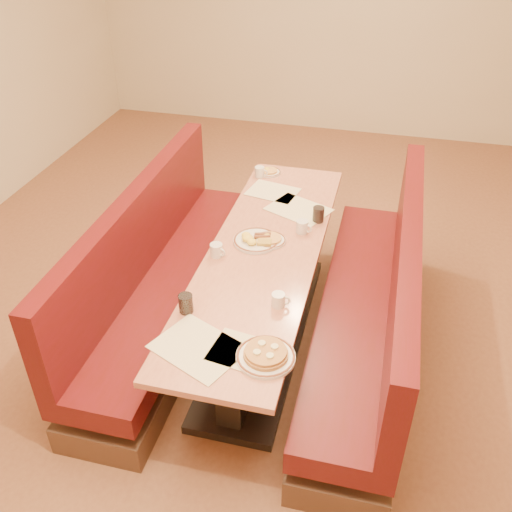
% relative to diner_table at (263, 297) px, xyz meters
% --- Properties ---
extents(ground, '(8.00, 8.00, 0.00)m').
position_rel_diner_table_xyz_m(ground, '(0.00, 0.00, -0.37)').
color(ground, '#9E6647').
rests_on(ground, ground).
extents(room_envelope, '(6.04, 8.04, 2.82)m').
position_rel_diner_table_xyz_m(room_envelope, '(0.00, 0.00, 1.56)').
color(room_envelope, beige).
rests_on(room_envelope, ground).
extents(diner_table, '(0.70, 2.50, 0.75)m').
position_rel_diner_table_xyz_m(diner_table, '(0.00, 0.00, 0.00)').
color(diner_table, black).
rests_on(diner_table, ground).
extents(booth_left, '(0.55, 2.50, 1.05)m').
position_rel_diner_table_xyz_m(booth_left, '(-0.73, 0.00, -0.01)').
color(booth_left, '#4C3326').
rests_on(booth_left, ground).
extents(booth_right, '(0.55, 2.50, 1.05)m').
position_rel_diner_table_xyz_m(booth_right, '(0.73, 0.00, -0.01)').
color(booth_right, '#4C3326').
rests_on(booth_right, ground).
extents(placemat_near_left, '(0.54, 0.49, 0.00)m').
position_rel_diner_table_xyz_m(placemat_near_left, '(-0.12, -0.95, 0.38)').
color(placemat_near_left, beige).
rests_on(placemat_near_left, diner_table).
extents(placemat_near_right, '(0.38, 0.31, 0.00)m').
position_rel_diner_table_xyz_m(placemat_near_right, '(0.12, -0.92, 0.38)').
color(placemat_near_right, beige).
rests_on(placemat_near_right, diner_table).
extents(placemat_far_left, '(0.41, 0.34, 0.00)m').
position_rel_diner_table_xyz_m(placemat_far_left, '(-0.12, 0.79, 0.38)').
color(placemat_far_left, beige).
rests_on(placemat_far_left, diner_table).
extents(placemat_far_right, '(0.51, 0.46, 0.00)m').
position_rel_diner_table_xyz_m(placemat_far_right, '(0.12, 0.58, 0.38)').
color(placemat_far_right, beige).
rests_on(placemat_far_right, diner_table).
extents(pancake_plate, '(0.30, 0.30, 0.07)m').
position_rel_diner_table_xyz_m(pancake_plate, '(0.23, -0.94, 0.40)').
color(pancake_plate, silver).
rests_on(pancake_plate, diner_table).
extents(eggs_plate, '(0.30, 0.30, 0.06)m').
position_rel_diner_table_xyz_m(eggs_plate, '(-0.08, 0.09, 0.39)').
color(eggs_plate, silver).
rests_on(eggs_plate, diner_table).
extents(extra_plate_mid, '(0.21, 0.21, 0.04)m').
position_rel_diner_table_xyz_m(extra_plate_mid, '(0.01, 0.12, 0.39)').
color(extra_plate_mid, silver).
rests_on(extra_plate_mid, diner_table).
extents(extra_plate_far, '(0.19, 0.19, 0.04)m').
position_rel_diner_table_xyz_m(extra_plate_far, '(-0.22, 1.10, 0.39)').
color(extra_plate_far, silver).
rests_on(extra_plate_far, diner_table).
extents(coffee_mug_a, '(0.11, 0.08, 0.08)m').
position_rel_diner_table_xyz_m(coffee_mug_a, '(0.21, -0.51, 0.42)').
color(coffee_mug_a, silver).
rests_on(coffee_mug_a, diner_table).
extents(coffee_mug_b, '(0.11, 0.08, 0.09)m').
position_rel_diner_table_xyz_m(coffee_mug_b, '(-0.28, -0.12, 0.42)').
color(coffee_mug_b, silver).
rests_on(coffee_mug_b, diner_table).
extents(coffee_mug_c, '(0.11, 0.08, 0.09)m').
position_rel_diner_table_xyz_m(coffee_mug_c, '(0.20, 0.28, 0.42)').
color(coffee_mug_c, silver).
rests_on(coffee_mug_c, diner_table).
extents(coffee_mug_d, '(0.11, 0.08, 0.08)m').
position_rel_diner_table_xyz_m(coffee_mug_d, '(-0.28, 1.02, 0.42)').
color(coffee_mug_d, silver).
rests_on(coffee_mug_d, diner_table).
extents(soda_tumbler_near, '(0.08, 0.08, 0.11)m').
position_rel_diner_table_xyz_m(soda_tumbler_near, '(-0.28, -0.69, 0.43)').
color(soda_tumbler_near, black).
rests_on(soda_tumbler_near, diner_table).
extents(soda_tumbler_mid, '(0.08, 0.08, 0.11)m').
position_rel_diner_table_xyz_m(soda_tumbler_mid, '(0.28, 0.46, 0.43)').
color(soda_tumbler_mid, black).
rests_on(soda_tumbler_mid, diner_table).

